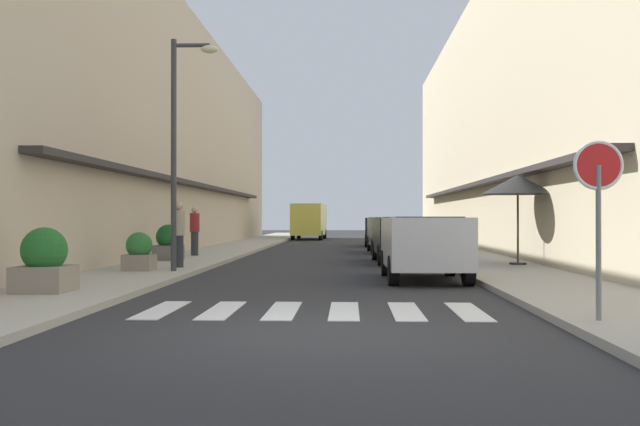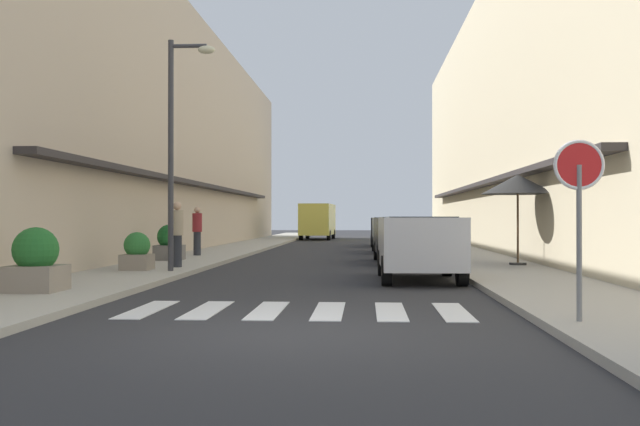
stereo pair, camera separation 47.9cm
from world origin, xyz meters
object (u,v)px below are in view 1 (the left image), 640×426
delivery_van (309,218)px  planter_far (168,243)px  pedestrian_walking_near (179,233)px  cafe_umbrella (518,185)px  planter_midblock (139,252)px  pedestrian_walking_far (195,230)px  street_lamp (181,131)px  parked_car_distant (383,228)px  planter_corner (44,262)px  parked_car_mid (403,234)px  round_street_sign (598,183)px  parked_car_far (391,230)px  parked_car_near (424,241)px

delivery_van → planter_far: size_ratio=4.90×
planter_far → pedestrian_walking_near: (1.08, -3.12, 0.41)m
cafe_umbrella → planter_midblock: bearing=-165.4°
delivery_van → pedestrian_walking_far: size_ratio=3.20×
cafe_umbrella → pedestrian_walking_far: 11.21m
planter_midblock → planter_far: 4.20m
street_lamp → parked_car_distant: bearing=72.4°
delivery_van → pedestrian_walking_near: 28.49m
planter_corner → pedestrian_walking_far: (0.01, 12.30, 0.37)m
cafe_umbrella → pedestrian_walking_far: size_ratio=1.49×
parked_car_mid → planter_far: parked_car_mid is taller
delivery_van → street_lamp: bearing=-92.9°
round_street_sign → planter_midblock: (-8.53, 8.44, -1.33)m
planter_midblock → pedestrian_walking_near: bearing=55.0°
round_street_sign → street_lamp: size_ratio=0.40×
parked_car_far → round_street_sign: size_ratio=1.91×
delivery_van → cafe_umbrella: size_ratio=2.15×
parked_car_distant → cafe_umbrella: size_ratio=1.61×
round_street_sign → street_lamp: bearing=132.2°
round_street_sign → pedestrian_walking_near: 12.32m
parked_car_far → round_street_sign: 20.20m
cafe_umbrella → planter_corner: cafe_umbrella is taller
planter_corner → pedestrian_walking_near: (0.89, 6.34, 0.40)m
street_lamp → planter_far: bearing=108.1°
parked_car_mid → street_lamp: bearing=-137.5°
round_street_sign → planter_midblock: size_ratio=2.42×
planter_corner → delivery_van: bearing=85.4°
parked_car_near → parked_car_far: 13.01m
pedestrian_walking_near → round_street_sign: bearing=-58.8°
parked_car_distant → cafe_umbrella: (3.07, -15.74, 1.45)m
parked_car_near → pedestrian_walking_far: size_ratio=2.29×
parked_car_mid → cafe_umbrella: bearing=-39.5°
cafe_umbrella → delivery_van: bearing=105.5°
round_street_sign → cafe_umbrella: (1.56, 11.07, 0.48)m
parked_car_mid → delivery_van: delivery_van is taller
cafe_umbrella → pedestrian_walking_far: (-10.22, 4.40, -1.35)m
parked_car_mid → round_street_sign: (1.51, -13.59, 0.97)m
parked_car_near → planter_midblock: bearing=169.3°
pedestrian_walking_near → cafe_umbrella: bearing=1.4°
parked_car_distant → planter_corner: size_ratio=3.54×
street_lamp → planter_midblock: size_ratio=6.00×
planter_midblock → parked_car_distant: bearing=69.1°
parked_car_mid → pedestrian_walking_near: bearing=-147.0°
parked_car_far → pedestrian_walking_near: 12.33m
round_street_sign → pedestrian_walking_near: round_street_sign is taller
planter_corner → planter_midblock: bearing=88.5°
planter_midblock → street_lamp: bearing=-13.2°
parked_car_far → street_lamp: 13.59m
round_street_sign → planter_midblock: round_street_sign is taller
parked_car_near → delivery_van: (-4.39, 30.82, 0.49)m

